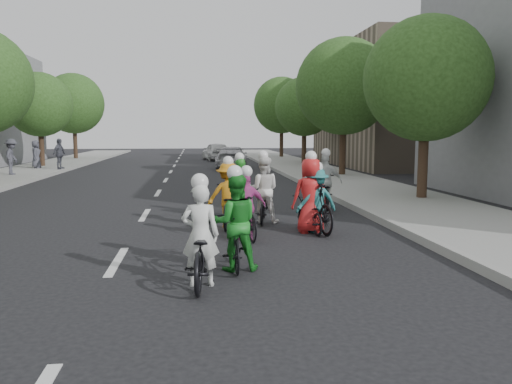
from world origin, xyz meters
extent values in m
plane|color=black|center=(0.00, 0.00, 0.00)|extent=(120.00, 120.00, 0.00)
cube|color=gray|center=(8.00, 10.00, 0.07)|extent=(4.00, 80.00, 0.15)
cube|color=#999993|center=(6.05, 10.00, 0.09)|extent=(0.18, 80.00, 0.18)
cube|color=gray|center=(16.00, 24.00, 4.00)|extent=(10.00, 14.00, 8.00)
cylinder|color=black|center=(-8.20, 24.00, 1.14)|extent=(0.32, 0.32, 2.27)
sphere|color=#224316|center=(-8.20, 24.00, 3.97)|extent=(4.00, 4.00, 4.00)
cylinder|color=black|center=(-8.20, 33.00, 1.24)|extent=(0.32, 0.32, 2.48)
sphere|color=#224316|center=(-8.20, 33.00, 4.53)|extent=(4.80, 4.80, 4.80)
cylinder|color=black|center=(8.80, 6.60, 1.14)|extent=(0.32, 0.32, 2.27)
sphere|color=#224316|center=(8.80, 6.60, 3.97)|extent=(4.00, 4.00, 4.00)
cylinder|color=black|center=(8.80, 15.60, 1.24)|extent=(0.32, 0.32, 2.48)
sphere|color=#224316|center=(8.80, 15.60, 4.53)|extent=(4.80, 4.80, 4.80)
cylinder|color=black|center=(8.80, 24.60, 1.14)|extent=(0.32, 0.32, 2.27)
sphere|color=#224316|center=(8.80, 24.60, 3.97)|extent=(4.00, 4.00, 4.00)
cylinder|color=black|center=(8.80, 33.60, 1.24)|extent=(0.32, 0.32, 2.48)
sphere|color=#224316|center=(8.80, 33.60, 4.53)|extent=(4.80, 4.80, 4.80)
imported|color=black|center=(1.47, -1.47, 0.50)|extent=(0.83, 1.95, 1.00)
imported|color=silver|center=(1.47, -1.57, 0.77)|extent=(0.59, 0.42, 1.54)
sphere|color=white|center=(1.47, -1.57, 1.56)|extent=(0.26, 0.26, 0.26)
imported|color=black|center=(2.05, -0.69, 0.46)|extent=(0.44, 1.54, 0.93)
imported|color=#1C8225|center=(2.05, -0.79, 0.80)|extent=(0.78, 0.61, 1.61)
sphere|color=white|center=(2.05, -0.79, 1.63)|extent=(0.26, 0.26, 0.26)
imported|color=black|center=(2.19, 3.03, 0.50)|extent=(0.97, 1.99, 1.00)
imported|color=orange|center=(2.19, 2.93, 0.79)|extent=(1.10, 0.74, 1.57)
sphere|color=white|center=(2.19, 2.93, 1.59)|extent=(0.26, 0.26, 0.26)
imported|color=black|center=(2.48, 1.62, 0.48)|extent=(0.71, 1.64, 0.95)
imported|color=#CA479E|center=(2.48, 1.52, 0.72)|extent=(0.89, 0.49, 1.45)
sphere|color=white|center=(2.48, 1.52, 1.47)|extent=(0.26, 0.26, 0.26)
imported|color=black|center=(4.00, 2.18, 0.41)|extent=(0.73, 1.61, 0.81)
imported|color=red|center=(4.00, 2.08, 0.86)|extent=(0.90, 0.65, 1.73)
sphere|color=white|center=(4.00, 2.08, 1.75)|extent=(0.26, 0.26, 0.26)
imported|color=black|center=(2.59, 4.53, 0.52)|extent=(0.61, 1.77, 1.04)
imported|color=#237D22|center=(2.59, 4.43, 0.80)|extent=(0.61, 0.42, 1.60)
sphere|color=white|center=(2.59, 4.43, 1.62)|extent=(0.26, 0.26, 0.26)
imported|color=black|center=(3.10, 3.59, 0.41)|extent=(0.83, 1.63, 0.82)
imported|color=white|center=(3.10, 3.49, 0.84)|extent=(0.92, 0.78, 1.68)
sphere|color=white|center=(3.10, 3.49, 1.70)|extent=(0.26, 0.26, 0.26)
imported|color=black|center=(4.14, 2.19, 0.57)|extent=(0.85, 1.96, 1.14)
imported|color=#256F70|center=(4.14, 2.09, 0.74)|extent=(1.04, 0.71, 1.49)
sphere|color=white|center=(4.14, 2.09, 1.51)|extent=(0.26, 0.26, 0.26)
imported|color=black|center=(5.20, 5.40, 0.50)|extent=(0.95, 1.97, 0.99)
imported|color=silver|center=(5.20, 5.30, 0.83)|extent=(1.03, 0.56, 1.67)
sphere|color=white|center=(5.20, 5.30, 1.69)|extent=(0.26, 0.26, 0.26)
imported|color=#ACABB0|center=(3.70, 22.47, 0.68)|extent=(2.44, 4.87, 1.36)
imported|color=silver|center=(3.08, 31.18, 0.72)|extent=(2.39, 4.45, 1.44)
imported|color=#454651|center=(-7.70, 17.33, 1.05)|extent=(0.73, 1.20, 1.80)
imported|color=#545662|center=(-6.30, 20.77, 1.03)|extent=(0.74, 1.11, 1.75)
imported|color=#454651|center=(-7.92, 21.91, 0.97)|extent=(0.56, 0.83, 1.64)
camera|label=1|loc=(1.41, -8.91, 2.30)|focal=35.00mm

